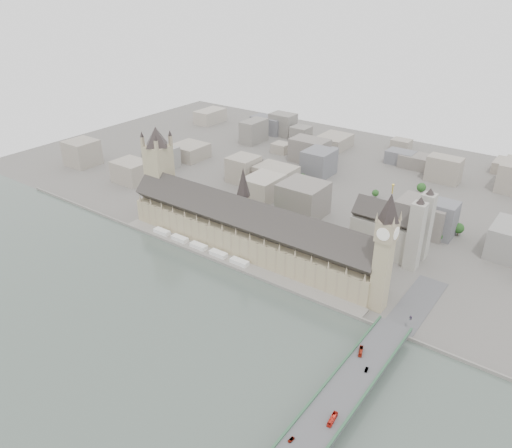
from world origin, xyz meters
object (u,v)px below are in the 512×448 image
Objects in this scene: elizabeth_tower at (385,245)px; victoria_tower at (159,168)px; westminster_abbey at (391,230)px; car_grey at (291,440)px; red_bus_north at (361,351)px; palace_of_westminster at (248,230)px; westminster_bridge at (350,388)px; car_approach at (411,318)px; car_silver at (366,370)px; red_bus_south at (332,419)px.

elizabeth_tower is 1.07× the size of victoria_tower.
car_grey is at bearing -79.60° from westminster_abbey.
red_bus_north is 87.40m from car_grey.
palace_of_westminster reaches higher than red_bus_north.
red_bus_north is (44.26, -154.30, -13.41)m from westminster_abbey.
victoria_tower is 309.91m from westminster_bridge.
car_approach is at bearing -19.76° from elizabeth_tower.
car_grey is (17.28, -154.69, -47.21)m from elizabeth_tower.
red_bus_north is at bearing -122.71° from car_approach.
car_silver is (27.57, -80.38, -47.06)m from elizabeth_tower.
westminster_bridge is 59.85m from car_grey.
victoria_tower is at bearing 158.22° from westminster_bridge.
car_grey is at bearing -83.62° from elizabeth_tower.
palace_of_westminster is 60.76× the size of car_approach.
car_silver is at bearing 85.52° from red_bus_south.
red_bus_north is (155.19, -79.00, -11.04)m from palace_of_westminster.
car_approach is (290.92, -29.10, -44.32)m from victoria_tower.
red_bus_south is 118.44m from car_approach.
car_approach reaches higher than westminster_bridge.
car_approach is at bearing 82.74° from red_bus_south.
elizabeth_tower is (138.00, -11.70, 35.38)m from palace_of_westminster.
car_silver is at bearing 87.86° from car_grey.
car_grey is at bearing -46.98° from palace_of_westminster.
westminster_abbey is (232.92, 69.00, -30.12)m from victoria_tower.
car_silver is (-1.70, 49.15, -0.79)m from red_bus_south.
car_approach is at bearing 76.46° from car_silver.
victoria_tower is at bearing 155.31° from car_approach.
red_bus_north is 57.85m from car_approach.
elizabeth_tower is at bearing -72.71° from westminster_abbey.
westminster_abbey is 114.84m from car_approach.
westminster_abbey reaches higher than car_approach.
palace_of_westminster is at bearing 175.15° from elizabeth_tower.
westminster_bridge is 28.90× the size of red_bus_south.
westminster_abbey is at bearing 105.64° from westminster_bridge.
elizabeth_tower reaches higher than westminster_bridge.
victoria_tower is 295.71m from car_approach.
car_grey is at bearing -114.40° from car_approach.
car_approach is at bearing -5.71° from victoria_tower.
victoria_tower is 327.61m from red_bus_south.
victoria_tower is 0.31× the size of westminster_bridge.
westminster_abbey is at bearing 106.14° from car_grey.
red_bus_south reaches higher than car_grey.
car_silver is 75.02m from car_grey.
westminster_abbey reaches higher than red_bus_south.
palace_of_westminster is 142.94m from elizabeth_tower.
car_approach is (6.92, 84.40, 5.76)m from westminster_bridge.
victoria_tower is 22.00× the size of car_grey.
red_bus_south is at bearing -77.27° from elizabeth_tower.
elizabeth_tower reaches higher than red_bus_south.
palace_of_westminster is 2.65× the size of victoria_tower.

